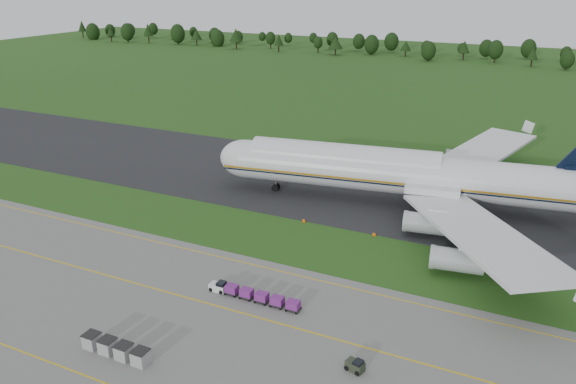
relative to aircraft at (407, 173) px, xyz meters
The scene contains 10 objects.
ground 28.90m from the aircraft, 124.01° to the right, with size 600.00×600.00×0.00m, color #224916.
apron 59.82m from the aircraft, 105.37° to the right, with size 300.00×52.00×0.06m, color slate.
taxiway 17.62m from the aircraft, 163.59° to the left, with size 300.00×40.00×0.08m, color black.
apron_markings 53.13m from the aircraft, 107.39° to the right, with size 300.00×30.20×0.01m.
tree_line 202.10m from the aircraft, 103.23° to the left, with size 527.22×20.08×11.94m.
aircraft is the anchor object (origin of this frame).
baggage_train 43.51m from the aircraft, 103.54° to the right, with size 13.64×1.45×1.39m.
utility_cart 50.60m from the aircraft, 81.79° to the right, with size 2.25×1.66×1.11m.
uld_row 62.18m from the aircraft, 107.46° to the right, with size 9.00×1.80×1.78m.
edge_markers 17.04m from the aircraft, 94.23° to the right, with size 26.32×0.30×0.60m.
Camera 1 is at (38.13, -75.53, 41.21)m, focal length 35.00 mm.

